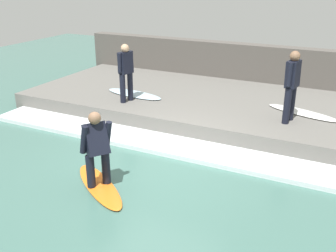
{
  "coord_description": "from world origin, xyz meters",
  "views": [
    {
      "loc": [
        -6.5,
        -3.46,
        3.79
      ],
      "look_at": [
        0.52,
        0.0,
        0.7
      ],
      "focal_mm": 42.0,
      "sensor_mm": 36.0,
      "label": 1
    }
  ],
  "objects": [
    {
      "name": "ground_plane",
      "position": [
        0.0,
        0.0,
        0.0
      ],
      "size": [
        28.0,
        28.0,
        0.0
      ],
      "primitive_type": "plane",
      "color": "#426B60"
    },
    {
      "name": "concrete_ledge",
      "position": [
        3.61,
        0.0,
        0.23
      ],
      "size": [
        4.4,
        10.92,
        0.46
      ],
      "primitive_type": "cube",
      "color": "#66635E",
      "rests_on": "ground_plane"
    },
    {
      "name": "surfer_waiting_near",
      "position": [
        2.25,
        2.11,
        1.34
      ],
      "size": [
        0.52,
        0.32,
        1.57
      ],
      "color": "black",
      "rests_on": "concrete_ledge"
    },
    {
      "name": "wave_foam_crest",
      "position": [
        0.91,
        0.0,
        0.05
      ],
      "size": [
        0.99,
        10.37,
        0.11
      ],
      "primitive_type": "cube",
      "color": "silver",
      "rests_on": "ground_plane"
    },
    {
      "name": "surfboard_waiting_far",
      "position": [
        3.33,
        -2.39,
        0.49
      ],
      "size": [
        1.05,
        1.93,
        0.06
      ],
      "color": "white",
      "rests_on": "concrete_ledge"
    },
    {
      "name": "surfer_riding",
      "position": [
        -1.28,
        0.55,
        0.86
      ],
      "size": [
        0.57,
        0.58,
        1.44
      ],
      "color": "black",
      "rests_on": "surfboard_riding"
    },
    {
      "name": "surfboard_waiting_near",
      "position": [
        2.84,
        2.24,
        0.49
      ],
      "size": [
        0.84,
        1.93,
        0.06
      ],
      "color": "silver",
      "rests_on": "concrete_ledge"
    },
    {
      "name": "surfboard_riding",
      "position": [
        -1.28,
        0.55,
        0.03
      ],
      "size": [
        1.49,
        1.84,
        0.06
      ],
      "color": "orange",
      "rests_on": "ground_plane"
    },
    {
      "name": "back_wall",
      "position": [
        6.06,
        0.0,
        0.8
      ],
      "size": [
        0.5,
        11.46,
        1.61
      ],
      "primitive_type": "cube",
      "color": "#544F49",
      "rests_on": "ground_plane"
    },
    {
      "name": "surfer_waiting_far",
      "position": [
        2.61,
        -2.15,
        1.4
      ],
      "size": [
        0.56,
        0.31,
        1.68
      ],
      "color": "black",
      "rests_on": "concrete_ledge"
    }
  ]
}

